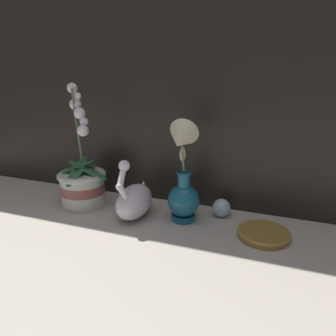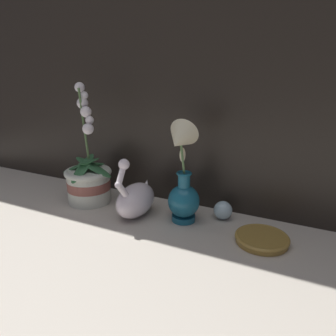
{
  "view_description": "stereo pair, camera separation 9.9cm",
  "coord_description": "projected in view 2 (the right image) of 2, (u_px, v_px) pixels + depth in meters",
  "views": [
    {
      "loc": [
        0.32,
        -0.74,
        0.48
      ],
      "look_at": [
        -0.0,
        0.15,
        0.18
      ],
      "focal_mm": 35.0,
      "sensor_mm": 36.0,
      "label": 1
    },
    {
      "loc": [
        0.41,
        -0.7,
        0.48
      ],
      "look_at": [
        -0.0,
        0.15,
        0.18
      ],
      "focal_mm": 35.0,
      "sensor_mm": 36.0,
      "label": 2
    }
  ],
  "objects": [
    {
      "name": "blue_vase",
      "position": [
        182.0,
        182.0,
        0.99
      ],
      "size": [
        0.1,
        0.14,
        0.33
      ],
      "color": "#195B75",
      "rests_on": "ground_plane"
    },
    {
      "name": "ground_plane",
      "position": [
        146.0,
        243.0,
        0.91
      ],
      "size": [
        2.8,
        2.8,
        0.0
      ],
      "primitive_type": "plane",
      "color": "#BCB2A3"
    },
    {
      "name": "swan_figurine",
      "position": [
        136.0,
        198.0,
        1.06
      ],
      "size": [
        0.1,
        0.2,
        0.21
      ],
      "color": "white",
      "rests_on": "ground_plane"
    },
    {
      "name": "glass_sphere",
      "position": [
        223.0,
        210.0,
        1.05
      ],
      "size": [
        0.06,
        0.06,
        0.06
      ],
      "color": "silver",
      "rests_on": "ground_plane"
    },
    {
      "name": "amber_dish",
      "position": [
        262.0,
        238.0,
        0.91
      ],
      "size": [
        0.15,
        0.15,
        0.02
      ],
      "color": "olive",
      "rests_on": "ground_plane"
    },
    {
      "name": "window_backdrop",
      "position": [
        193.0,
        21.0,
        1.0
      ],
      "size": [
        2.8,
        0.03,
        1.2
      ],
      "color": "black",
      "rests_on": "ground_plane"
    },
    {
      "name": "orchid_potted_plant",
      "position": [
        89.0,
        179.0,
        1.16
      ],
      "size": [
        0.21,
        0.19,
        0.42
      ],
      "color": "beige",
      "rests_on": "ground_plane"
    }
  ]
}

